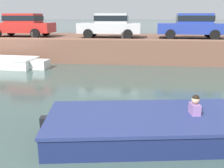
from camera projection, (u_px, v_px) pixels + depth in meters
The scene contains 10 objects.
ground_plane at pixel (117, 100), 8.72m from camera, with size 400.00×400.00×0.00m, color #384C47.
far_quay_wall at pixel (131, 47), 17.62m from camera, with size 60.00×6.00×1.46m, color brown.
far_wall_coping at pixel (129, 40), 14.66m from camera, with size 60.00×0.24×0.08m, color brown.
boat_moored_west_white at pixel (2, 62), 14.33m from camera, with size 5.26×1.95×0.56m.
motorboat_passing at pixel (172, 125), 6.04m from camera, with size 6.65×3.03×1.06m.
car_leftmost_red at pixel (22, 24), 16.88m from camera, with size 4.24×2.00×1.54m.
car_left_inner_silver at pixel (110, 24), 16.20m from camera, with size 4.02×2.04×1.54m.
car_centre_blue at pixel (192, 25), 15.60m from camera, with size 4.22×2.06×1.54m.
mooring_bollard_west at pixel (32, 35), 15.41m from camera, with size 0.15×0.15×0.45m.
mooring_bollard_mid at pixel (123, 36), 14.77m from camera, with size 0.15×0.15×0.45m.
Camera 1 is at (0.80, -1.72, 2.86)m, focal length 40.00 mm.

